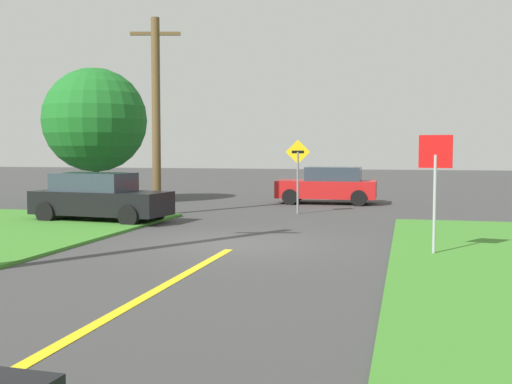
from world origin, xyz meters
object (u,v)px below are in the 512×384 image
Objects in this scene: parked_car_near_building at (99,198)px; direction_sign at (298,168)px; utility_pole_mid at (156,114)px; stop_sign at (435,172)px; oak_tree_left at (95,120)px; car_approaching_junction at (328,185)px.

parked_car_near_building is 1.72× the size of direction_sign.
utility_pole_mid is 5.53m from direction_sign.
stop_sign is 0.38× the size of utility_pole_mid.
stop_sign is 0.45× the size of oak_tree_left.
oak_tree_left is at bearing 137.84° from utility_pole_mid.
stop_sign is 18.05m from oak_tree_left.
oak_tree_left is at bearing -28.27° from stop_sign.
parked_car_near_building is 7.26m from direction_sign.
utility_pole_mid reaches higher than parked_car_near_building.
utility_pole_mid is at bearing -42.16° from oak_tree_left.
direction_sign is (5.92, 4.10, 0.91)m from parked_car_near_building.
oak_tree_left is (-10.13, -2.06, 2.88)m from car_approaching_junction.
car_approaching_junction is 0.61× the size of utility_pole_mid.
direction_sign is 10.11m from oak_tree_left.
stop_sign is 0.57× the size of parked_car_near_building.
parked_car_near_building is 8.16m from oak_tree_left.
parked_car_near_building is (-10.47, 4.40, -1.10)m from stop_sign.
car_approaching_junction is at bearing 48.83° from utility_pole_mid.
parked_car_near_building is at bearing -145.29° from direction_sign.
utility_pole_mid is (-9.47, 6.90, 1.76)m from stop_sign.
direction_sign reaches higher than stop_sign.
car_approaching_junction is 8.80m from utility_pole_mid.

